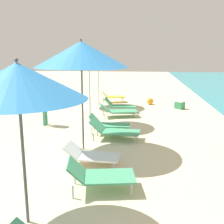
{
  "coord_description": "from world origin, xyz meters",
  "views": [
    {
      "loc": [
        0.71,
        2.49,
        2.78
      ],
      "look_at": [
        -0.08,
        10.23,
        1.05
      ],
      "focal_mm": 44.35,
      "sensor_mm": 36.0,
      "label": 1
    }
  ],
  "objects": [
    {
      "name": "cooler_box",
      "position": [
        2.66,
        15.98,
        0.2
      ],
      "size": [
        0.52,
        0.53,
        0.4
      ],
      "color": "#338C59",
      "rests_on": "ground"
    },
    {
      "name": "lounger_fourth_shoreside",
      "position": [
        -0.09,
        10.91,
        0.31
      ],
      "size": [
        1.62,
        0.8,
        0.63
      ],
      "rotation": [
        0.0,
        0.0,
        -0.09
      ],
      "color": "#4CA572",
      "rests_on": "ground"
    },
    {
      "name": "lounger_farthest_shoreside",
      "position": [
        -0.79,
        17.39,
        0.34
      ],
      "size": [
        1.35,
        0.85,
        0.64
      ],
      "rotation": [
        0.0,
        0.0,
        0.21
      ],
      "color": "yellow",
      "rests_on": "ground"
    },
    {
      "name": "umbrella_fourth",
      "position": [
        -0.88,
        9.93,
        2.68
      ],
      "size": [
        2.53,
        2.53,
        3.09
      ],
      "color": "#4C4C51",
      "rests_on": "ground"
    },
    {
      "name": "person_walking_mid",
      "position": [
        -2.86,
        12.38,
        0.91
      ],
      "size": [
        0.25,
        0.38,
        1.51
      ],
      "rotation": [
        0.0,
        0.0,
        6.19
      ],
      "color": "#3F9972",
      "rests_on": "ground"
    },
    {
      "name": "lounger_fifth_inland",
      "position": [
        -0.33,
        11.54,
        0.34
      ],
      "size": [
        1.39,
        0.62,
        0.66
      ],
      "rotation": [
        0.0,
        0.0,
        0.02
      ],
      "color": "#4CA572",
      "rests_on": "ground"
    },
    {
      "name": "lounger_third_shoreside",
      "position": [
        -0.06,
        7.6,
        0.34
      ],
      "size": [
        1.45,
        0.9,
        0.63
      ],
      "rotation": [
        0.0,
        0.0,
        0.16
      ],
      "color": "#4CA572",
      "rests_on": "ground"
    },
    {
      "name": "beach_ball",
      "position": [
        1.26,
        16.95,
        0.17
      ],
      "size": [
        0.34,
        0.34,
        0.34
      ],
      "primitive_type": "sphere",
      "color": "orange",
      "rests_on": "ground"
    },
    {
      "name": "lounger_fourth_inland",
      "position": [
        -0.45,
        8.86,
        0.25
      ],
      "size": [
        1.38,
        0.7,
        0.51
      ],
      "rotation": [
        0.0,
        0.0,
        -0.06
      ],
      "color": "white",
      "rests_on": "ground"
    },
    {
      "name": "umbrella_farthest",
      "position": [
        -1.35,
        16.15,
        2.13
      ],
      "size": [
        2.26,
        2.26,
        2.41
      ],
      "color": "silver",
      "rests_on": "ground"
    },
    {
      "name": "lounger_farthest_inland",
      "position": [
        -0.23,
        14.91,
        0.33
      ],
      "size": [
        1.42,
        0.63,
        0.67
      ],
      "rotation": [
        0.0,
        0.0,
        0.02
      ],
      "color": "#4CA572",
      "rests_on": "ground"
    },
    {
      "name": "lounger_fifth_shoreside",
      "position": [
        -0.2,
        13.99,
        0.29
      ],
      "size": [
        1.7,
        1.01,
        0.57
      ],
      "rotation": [
        0.0,
        0.0,
        0.23
      ],
      "color": "#4CA572",
      "rests_on": "ground"
    },
    {
      "name": "umbrella_fifth",
      "position": [
        -1.18,
        12.73,
        2.61
      ],
      "size": [
        1.95,
        1.95,
        2.92
      ],
      "color": "silver",
      "rests_on": "ground"
    },
    {
      "name": "umbrella_third",
      "position": [
        -1.09,
        6.41,
        2.34
      ],
      "size": [
        2.08,
        2.08,
        2.68
      ],
      "color": "#4C4C51",
      "rests_on": "ground"
    }
  ]
}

